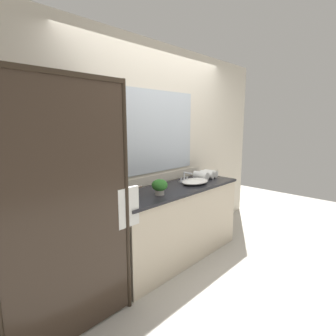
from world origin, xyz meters
name	(u,v)px	position (x,y,z in m)	size (l,w,h in m)	color
ground_plane	(176,257)	(0.00, 0.00, 0.00)	(8.00, 8.00, 0.00)	#B7B2A8
wall_back_with_mirror	(156,151)	(0.00, 0.34, 1.31)	(4.40, 0.06, 2.60)	beige
vanity_cabinet	(176,223)	(0.00, 0.01, 0.45)	(1.80, 0.58, 0.90)	beige
shower_enclosure	(87,205)	(-1.27, -0.19, 1.02)	(1.20, 0.59, 2.00)	#2D2319
sink_basin	(195,181)	(0.29, -0.05, 0.93)	(0.39, 0.28, 0.06)	white
faucet	(185,178)	(0.29, 0.12, 0.94)	(0.17, 0.15, 0.13)	silver
potted_plant	(160,186)	(-0.37, -0.09, 1.00)	(0.17, 0.17, 0.17)	beige
amenity_bottle_conditioner	(126,190)	(-0.59, 0.20, 0.95)	(0.03, 0.03, 0.10)	silver
amenity_bottle_body_wash	(131,196)	(-0.71, -0.04, 0.95)	(0.03, 0.03, 0.10)	silver
rolled_towel_near_edge	(210,173)	(0.76, 0.04, 0.95)	(0.10, 0.10, 0.19)	white
rolled_towel_middle	(207,175)	(0.65, 0.02, 0.95)	(0.11, 0.11, 0.18)	white
rolled_towel_far_edge	(201,175)	(0.54, 0.04, 0.95)	(0.11, 0.11, 0.20)	white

